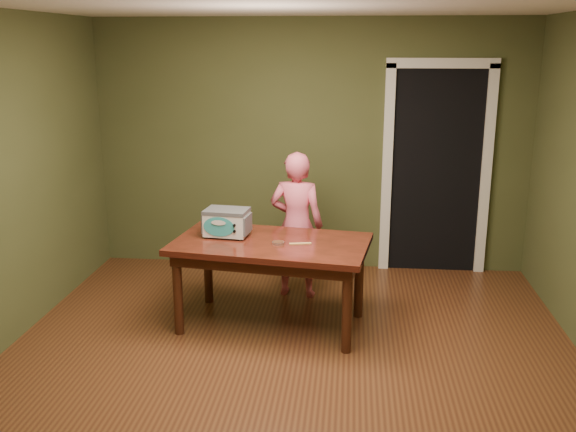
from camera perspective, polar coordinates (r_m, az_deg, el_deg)
The scene contains 8 objects.
floor at distance 4.76m, azimuth -0.22°, elevation -14.35°, with size 5.00×5.00×0.00m, color brown.
room_shell at distance 4.19m, azimuth -0.24°, elevation 6.42°, with size 4.52×5.02×2.61m.
doorway at distance 7.07m, azimuth 12.73°, elevation 4.29°, with size 1.10×0.66×2.25m.
dining_table at distance 5.36m, azimuth -1.52°, elevation -3.27°, with size 1.71×1.11×0.75m.
toy_oven at distance 5.46m, azimuth -5.46°, elevation -0.49°, with size 0.41×0.30×0.24m.
baking_pan at distance 5.25m, azimuth -0.87°, elevation -2.39°, with size 0.10×0.10×0.02m.
spatula at distance 5.25m, azimuth 1.11°, elevation -2.46°, with size 0.18×0.03×0.01m, color #F6C66A.
child at distance 6.00m, azimuth 0.77°, elevation -0.80°, with size 0.51×0.33×1.39m, color #EB607A.
Camera 1 is at (0.43, -4.12, 2.34)m, focal length 40.00 mm.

